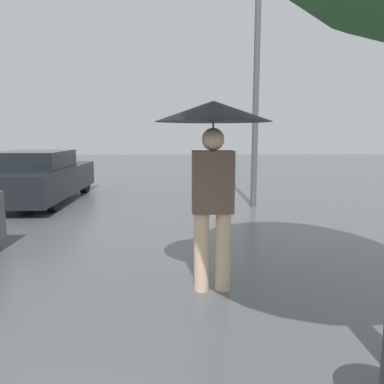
# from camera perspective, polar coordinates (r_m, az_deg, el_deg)

# --- Properties ---
(pedestrian) EXTENTS (1.19, 1.19, 2.00)m
(pedestrian) POSITION_cam_1_polar(r_m,az_deg,el_deg) (3.86, 3.23, 8.01)
(pedestrian) COLOR beige
(pedestrian) RESTS_ON ground_plane
(parked_car_farthest) EXTENTS (1.85, 4.30, 1.26)m
(parked_car_farthest) POSITION_cam_1_polar(r_m,az_deg,el_deg) (10.11, -22.60, 2.10)
(parked_car_farthest) COLOR black
(parked_car_farthest) RESTS_ON ground_plane
(street_lamp) EXTENTS (0.39, 0.39, 5.10)m
(street_lamp) POSITION_cam_1_polar(r_m,az_deg,el_deg) (8.90, 9.87, 20.06)
(street_lamp) COLOR #515456
(street_lamp) RESTS_ON ground_plane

